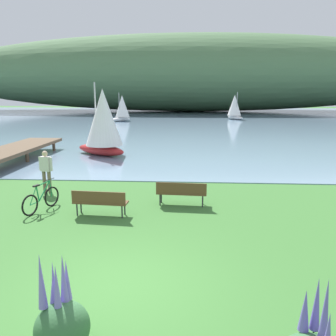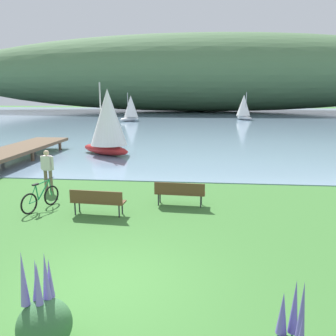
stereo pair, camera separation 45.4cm
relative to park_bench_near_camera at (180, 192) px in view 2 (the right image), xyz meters
name	(u,v)px [view 2 (the right image)]	position (x,y,z in m)	size (l,w,h in m)	color
ground_plane	(109,286)	(-1.16, -5.37, -0.52)	(200.00, 200.00, 0.00)	#3D7533
bay_water	(189,118)	(-1.16, 43.22, -0.50)	(180.00, 80.00, 0.04)	#7A99B2
distant_hillside	(199,73)	(0.06, 65.73, 7.75)	(116.41, 28.00, 16.45)	#4C7047
park_bench_near_camera	(180,192)	(0.00, 0.00, 0.00)	(1.83, 0.59, 0.88)	brown
park_bench_further_along	(97,200)	(-2.65, -1.24, 0.00)	(1.83, 0.61, 0.88)	brown
bicycle_leaning_near_bench	(41,198)	(-4.79, -0.86, -0.12)	(0.61, 1.70, 1.01)	black
person_at_shoreline	(47,168)	(-5.54, 1.38, 0.46)	(0.60, 0.29, 1.71)	#72604C
echium_bush_closest_to_camera	(44,321)	(-1.68, -7.20, -0.03)	(0.86, 0.86, 1.67)	#386B3D
sailboat_nearest_to_shore	(244,107)	(7.11, 41.24, 1.44)	(2.82, 3.53, 4.09)	white
sailboat_mid_bay	(131,108)	(-9.38, 36.89, 1.41)	(2.99, 3.34, 4.01)	white
sailboat_toward_hillside	(108,122)	(-5.21, 9.55, 1.69)	(3.93, 3.29, 4.62)	#B22323
pier_dock	(16,150)	(-10.16, 7.22, 0.17)	(2.40, 10.00, 0.80)	brown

